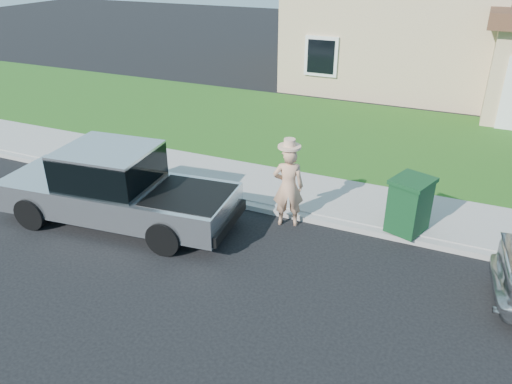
% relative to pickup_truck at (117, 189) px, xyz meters
% --- Properties ---
extents(ground, '(80.00, 80.00, 0.00)m').
position_rel_pickup_truck_xyz_m(ground, '(3.20, -1.20, -0.80)').
color(ground, black).
rests_on(ground, ground).
extents(curb, '(40.00, 0.20, 0.12)m').
position_rel_pickup_truck_xyz_m(curb, '(4.20, 1.70, -0.74)').
color(curb, gray).
rests_on(curb, ground).
extents(sidewalk, '(40.00, 2.00, 0.15)m').
position_rel_pickup_truck_xyz_m(sidewalk, '(4.20, 2.80, -0.72)').
color(sidewalk, gray).
rests_on(sidewalk, ground).
extents(lawn, '(40.00, 7.00, 0.10)m').
position_rel_pickup_truck_xyz_m(lawn, '(4.20, 7.30, -0.75)').
color(lawn, '#1C4614').
rests_on(lawn, ground).
extents(house, '(14.00, 11.30, 6.85)m').
position_rel_pickup_truck_xyz_m(house, '(4.52, 15.18, 2.37)').
color(house, tan).
rests_on(house, ground).
extents(pickup_truck, '(5.33, 2.25, 1.71)m').
position_rel_pickup_truck_xyz_m(pickup_truck, '(0.00, 0.00, 0.00)').
color(pickup_truck, black).
rests_on(pickup_truck, ground).
extents(woman, '(0.76, 0.62, 1.96)m').
position_rel_pickup_truck_xyz_m(woman, '(3.38, 1.38, 0.13)').
color(woman, tan).
rests_on(woman, ground).
extents(trash_bin, '(0.94, 1.00, 1.16)m').
position_rel_pickup_truck_xyz_m(trash_bin, '(5.80, 1.91, -0.06)').
color(trash_bin, '#0F371A').
rests_on(trash_bin, sidewalk).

